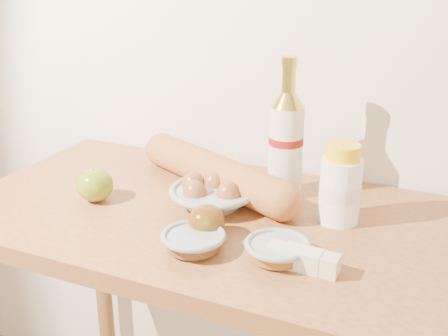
# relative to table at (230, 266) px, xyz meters

# --- Properties ---
(back_wall) EXTENTS (3.50, 0.02, 2.60)m
(back_wall) POSITION_rel_table_xyz_m (0.00, 0.33, 0.52)
(back_wall) COLOR silver
(back_wall) RESTS_ON ground
(table) EXTENTS (1.20, 0.60, 0.90)m
(table) POSITION_rel_table_xyz_m (0.00, 0.00, 0.00)
(table) COLOR #AD6C37
(table) RESTS_ON ground
(bourbon_bottle) EXTENTS (0.09, 0.09, 0.32)m
(bourbon_bottle) POSITION_rel_table_xyz_m (0.07, 0.16, 0.25)
(bourbon_bottle) COLOR beige
(bourbon_bottle) RESTS_ON table
(cream_bottle) EXTENTS (0.09, 0.09, 0.17)m
(cream_bottle) POSITION_rel_table_xyz_m (0.22, 0.07, 0.20)
(cream_bottle) COLOR white
(cream_bottle) RESTS_ON table
(egg_bowl) EXTENTS (0.25, 0.25, 0.07)m
(egg_bowl) POSITION_rel_table_xyz_m (-0.05, 0.03, 0.15)
(egg_bowl) COLOR #909D97
(egg_bowl) RESTS_ON table
(baguette) EXTENTS (0.50, 0.29, 0.09)m
(baguette) POSITION_rel_table_xyz_m (-0.09, 0.12, 0.17)
(baguette) COLOR #C57A3C
(baguette) RESTS_ON table
(apple_yellowgreen) EXTENTS (0.10, 0.10, 0.08)m
(apple_yellowgreen) POSITION_rel_table_xyz_m (-0.31, -0.05, 0.16)
(apple_yellowgreen) COLOR olive
(apple_yellowgreen) RESTS_ON table
(apple_redgreen_right) EXTENTS (0.09, 0.09, 0.07)m
(apple_redgreen_right) POSITION_rel_table_xyz_m (-0.00, -0.10, 0.16)
(apple_redgreen_right) COLOR maroon
(apple_redgreen_right) RESTS_ON table
(sugar_bowl) EXTENTS (0.14, 0.14, 0.04)m
(sugar_bowl) POSITION_rel_table_xyz_m (-0.00, -0.16, 0.14)
(sugar_bowl) COLOR gray
(sugar_bowl) RESTS_ON table
(syrup_bowl) EXTENTS (0.16, 0.16, 0.04)m
(syrup_bowl) POSITION_rel_table_xyz_m (0.15, -0.13, 0.14)
(syrup_bowl) COLOR gray
(syrup_bowl) RESTS_ON table
(butter_stick) EXTENTS (0.13, 0.04, 0.04)m
(butter_stick) POSITION_rel_table_xyz_m (0.20, -0.14, 0.14)
(butter_stick) COLOR beige
(butter_stick) RESTS_ON table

